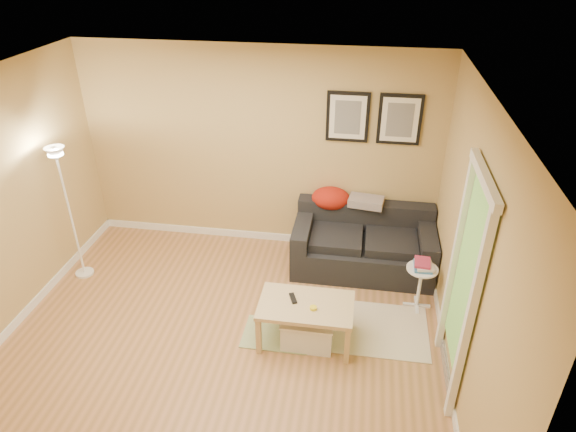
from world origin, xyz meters
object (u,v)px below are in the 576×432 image
(storage_bin, at_px, (308,330))
(side_table, at_px, (419,287))
(coffee_table, at_px, (306,322))
(book_stack, at_px, (423,264))
(sofa, at_px, (363,242))
(floor_lamp, at_px, (71,218))

(storage_bin, xyz_separation_m, side_table, (1.15, 0.76, 0.10))
(coffee_table, xyz_separation_m, side_table, (1.18, 0.73, 0.02))
(book_stack, bearing_deg, side_table, -124.24)
(book_stack, bearing_deg, sofa, 115.96)
(sofa, height_order, side_table, sofa)
(coffee_table, bearing_deg, side_table, 39.91)
(book_stack, bearing_deg, coffee_table, -166.56)
(sofa, relative_size, coffee_table, 1.80)
(storage_bin, bearing_deg, side_table, 33.66)
(sofa, relative_size, floor_lamp, 1.01)
(side_table, bearing_deg, floor_lamp, -179.81)
(storage_bin, distance_m, floor_lamp, 3.04)
(coffee_table, distance_m, storage_bin, 0.09)
(book_stack, relative_size, floor_lamp, 0.15)
(storage_bin, bearing_deg, coffee_table, 129.13)
(coffee_table, relative_size, storage_bin, 1.79)
(storage_bin, xyz_separation_m, book_stack, (1.15, 0.78, 0.40))
(side_table, xyz_separation_m, book_stack, (0.00, 0.02, 0.30))
(storage_bin, distance_m, book_stack, 1.45)
(storage_bin, distance_m, side_table, 1.38)
(coffee_table, bearing_deg, book_stack, 40.35)
(floor_lamp, bearing_deg, side_table, 0.19)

